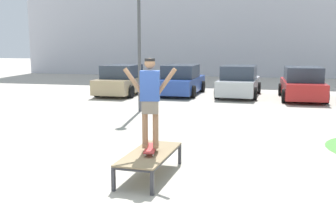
{
  "coord_description": "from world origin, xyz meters",
  "views": [
    {
      "loc": [
        2.26,
        -6.63,
        2.48
      ],
      "look_at": [
        0.25,
        1.87,
        1.0
      ],
      "focal_mm": 42.3,
      "sensor_mm": 36.0,
      "label": 1
    }
  ],
  "objects_px": {
    "car_silver": "(239,82)",
    "car_red": "(302,85)",
    "car_blue": "(181,81)",
    "skate_box": "(150,155)",
    "car_tan": "(123,81)",
    "light_post": "(139,8)",
    "skateboard": "(150,148)",
    "skater": "(150,97)"
  },
  "relations": [
    {
      "from": "skateboard",
      "to": "car_silver",
      "type": "bearing_deg",
      "value": 85.66
    },
    {
      "from": "skater",
      "to": "car_red",
      "type": "distance_m",
      "value": 12.65
    },
    {
      "from": "skate_box",
      "to": "skater",
      "type": "height_order",
      "value": "skater"
    },
    {
      "from": "car_blue",
      "to": "skater",
      "type": "bearing_deg",
      "value": -81.23
    },
    {
      "from": "car_red",
      "to": "light_post",
      "type": "distance_m",
      "value": 8.57
    },
    {
      "from": "skateboard",
      "to": "car_red",
      "type": "height_order",
      "value": "car_red"
    },
    {
      "from": "car_silver",
      "to": "light_post",
      "type": "bearing_deg",
      "value": -121.85
    },
    {
      "from": "skater",
      "to": "light_post",
      "type": "bearing_deg",
      "value": 108.86
    },
    {
      "from": "car_silver",
      "to": "car_red",
      "type": "relative_size",
      "value": 1.01
    },
    {
      "from": "car_blue",
      "to": "car_red",
      "type": "bearing_deg",
      "value": -5.53
    },
    {
      "from": "car_blue",
      "to": "light_post",
      "type": "height_order",
      "value": "light_post"
    },
    {
      "from": "skate_box",
      "to": "car_tan",
      "type": "distance_m",
      "value": 12.91
    },
    {
      "from": "skate_box",
      "to": "light_post",
      "type": "xyz_separation_m",
      "value": [
        -2.42,
        7.14,
        3.41
      ]
    },
    {
      "from": "car_blue",
      "to": "car_silver",
      "type": "distance_m",
      "value": 2.89
    },
    {
      "from": "car_red",
      "to": "car_tan",
      "type": "bearing_deg",
      "value": -179.41
    },
    {
      "from": "car_silver",
      "to": "light_post",
      "type": "distance_m",
      "value": 7.13
    },
    {
      "from": "car_blue",
      "to": "skate_box",
      "type": "bearing_deg",
      "value": -81.27
    },
    {
      "from": "skateboard",
      "to": "car_tan",
      "type": "bearing_deg",
      "value": 112.05
    },
    {
      "from": "car_tan",
      "to": "light_post",
      "type": "height_order",
      "value": "light_post"
    },
    {
      "from": "skateboard",
      "to": "light_post",
      "type": "distance_m",
      "value": 8.2
    },
    {
      "from": "skater",
      "to": "light_post",
      "type": "xyz_separation_m",
      "value": [
        -2.43,
        7.1,
        2.29
      ]
    },
    {
      "from": "car_blue",
      "to": "light_post",
      "type": "distance_m",
      "value": 6.33
    },
    {
      "from": "car_blue",
      "to": "car_silver",
      "type": "relative_size",
      "value": 0.99
    },
    {
      "from": "skater",
      "to": "skateboard",
      "type": "bearing_deg",
      "value": -79.11
    },
    {
      "from": "skateboard",
      "to": "car_red",
      "type": "distance_m",
      "value": 12.62
    },
    {
      "from": "skate_box",
      "to": "car_red",
      "type": "relative_size",
      "value": 0.46
    },
    {
      "from": "skater",
      "to": "car_red",
      "type": "relative_size",
      "value": 0.4
    },
    {
      "from": "car_red",
      "to": "car_silver",
      "type": "bearing_deg",
      "value": 169.81
    },
    {
      "from": "skate_box",
      "to": "skateboard",
      "type": "xyz_separation_m",
      "value": [
        0.0,
        0.04,
        0.12
      ]
    },
    {
      "from": "skate_box",
      "to": "car_blue",
      "type": "height_order",
      "value": "car_blue"
    },
    {
      "from": "skateboard",
      "to": "skater",
      "type": "height_order",
      "value": "skater"
    },
    {
      "from": "skate_box",
      "to": "light_post",
      "type": "distance_m",
      "value": 8.28
    },
    {
      "from": "skate_box",
      "to": "light_post",
      "type": "relative_size",
      "value": 0.33
    },
    {
      "from": "car_tan",
      "to": "car_red",
      "type": "relative_size",
      "value": 1.0
    },
    {
      "from": "light_post",
      "to": "skateboard",
      "type": "bearing_deg",
      "value": -71.15
    },
    {
      "from": "car_tan",
      "to": "light_post",
      "type": "distance_m",
      "value": 6.24
    },
    {
      "from": "skateboard",
      "to": "car_blue",
      "type": "xyz_separation_m",
      "value": [
        -1.94,
        12.58,
        0.15
      ]
    },
    {
      "from": "skate_box",
      "to": "skater",
      "type": "distance_m",
      "value": 1.12
    },
    {
      "from": "skater",
      "to": "car_blue",
      "type": "bearing_deg",
      "value": 98.77
    },
    {
      "from": "skateboard",
      "to": "car_silver",
      "type": "xyz_separation_m",
      "value": [
        0.95,
        12.54,
        0.15
      ]
    },
    {
      "from": "car_silver",
      "to": "car_red",
      "type": "distance_m",
      "value": 2.94
    },
    {
      "from": "skate_box",
      "to": "car_silver",
      "type": "distance_m",
      "value": 12.62
    }
  ]
}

